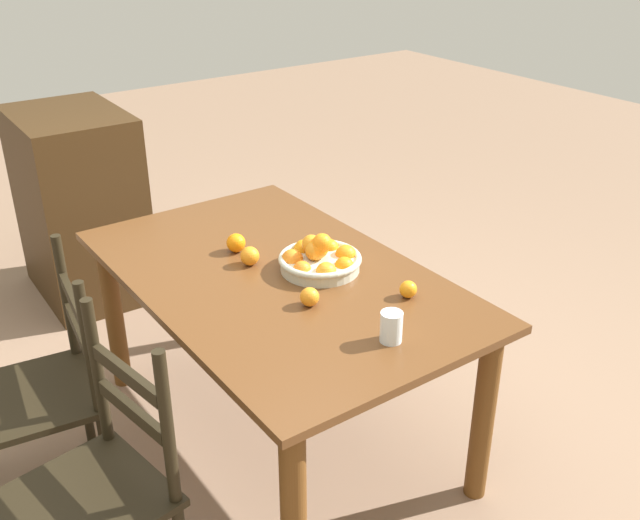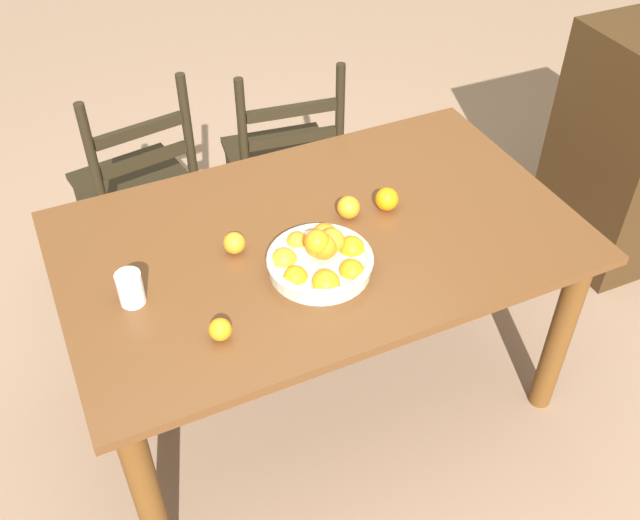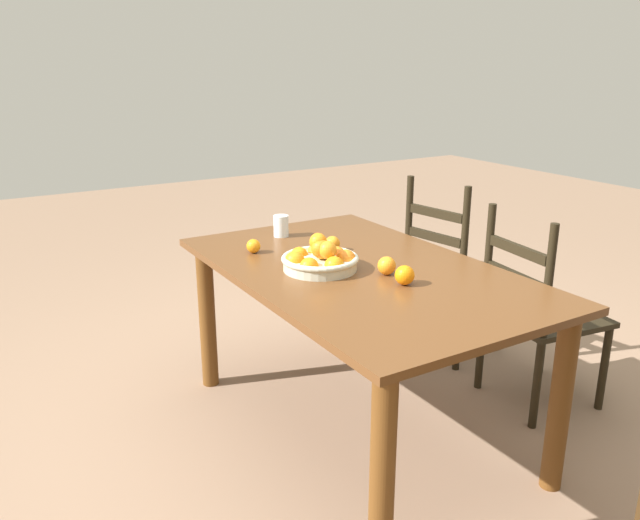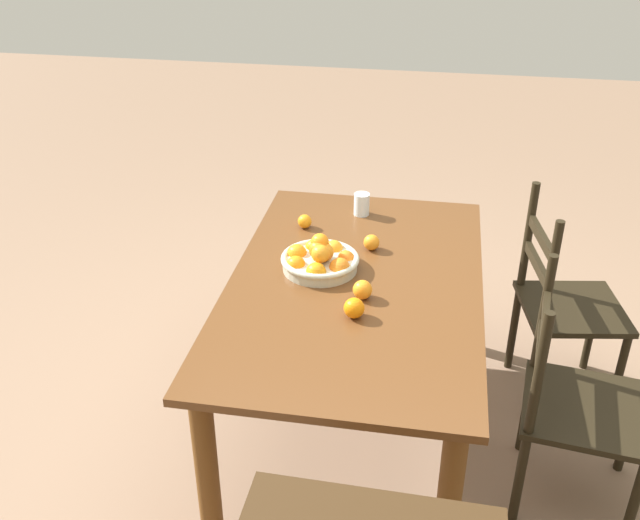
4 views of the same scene
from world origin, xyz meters
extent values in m
plane|color=#8A6C55|center=(0.00, 0.00, 0.00)|extent=(12.00, 12.00, 0.00)
cube|color=brown|center=(0.00, 0.00, 0.72)|extent=(1.58, 0.97, 0.03)
cylinder|color=brown|center=(-0.71, -0.40, 0.35)|extent=(0.08, 0.08, 0.71)
cylinder|color=brown|center=(0.71, -0.40, 0.35)|extent=(0.08, 0.08, 0.71)
cylinder|color=brown|center=(-0.71, 0.40, 0.35)|extent=(0.08, 0.08, 0.71)
cylinder|color=brown|center=(0.71, 0.40, 0.35)|extent=(0.08, 0.08, 0.71)
cube|color=black|center=(0.23, 0.88, 0.42)|extent=(0.50, 0.50, 0.03)
cylinder|color=black|center=(0.44, 1.05, 0.20)|extent=(0.04, 0.04, 0.41)
cylinder|color=black|center=(0.06, 1.10, 0.20)|extent=(0.04, 0.04, 0.41)
cylinder|color=black|center=(0.39, 0.66, 0.20)|extent=(0.04, 0.04, 0.41)
cylinder|color=black|center=(0.01, 0.71, 0.20)|extent=(0.04, 0.04, 0.41)
cylinder|color=black|center=(0.39, 0.66, 0.68)|extent=(0.04, 0.04, 0.49)
cylinder|color=black|center=(0.01, 0.71, 0.68)|extent=(0.04, 0.04, 0.49)
cube|color=black|center=(0.20, 0.69, 0.64)|extent=(0.35, 0.07, 0.04)
cube|color=black|center=(0.20, 0.69, 0.76)|extent=(0.35, 0.07, 0.04)
cube|color=black|center=(-0.40, 0.90, 0.46)|extent=(0.48, 0.48, 0.03)
cylinder|color=black|center=(-0.25, 1.11, 0.22)|extent=(0.04, 0.04, 0.44)
cylinder|color=black|center=(-0.61, 1.05, 0.22)|extent=(0.04, 0.04, 0.44)
cylinder|color=black|center=(-0.19, 0.75, 0.22)|extent=(0.04, 0.04, 0.44)
cylinder|color=black|center=(-0.55, 0.69, 0.22)|extent=(0.04, 0.04, 0.44)
cylinder|color=black|center=(-0.19, 0.75, 0.72)|extent=(0.04, 0.04, 0.50)
cylinder|color=black|center=(-0.55, 0.69, 0.72)|extent=(0.04, 0.04, 0.50)
cube|color=black|center=(-0.37, 0.72, 0.67)|extent=(0.33, 0.08, 0.04)
cube|color=black|center=(-0.37, 0.72, 0.80)|extent=(0.33, 0.08, 0.04)
cylinder|color=beige|center=(-0.07, -0.15, 0.76)|extent=(0.29, 0.29, 0.05)
torus|color=beige|center=(-0.07, -0.15, 0.78)|extent=(0.31, 0.31, 0.02)
sphere|color=orange|center=(0.04, -0.15, 0.78)|extent=(0.08, 0.08, 0.08)
sphere|color=orange|center=(-0.01, -0.06, 0.78)|extent=(0.08, 0.08, 0.08)
sphere|color=orange|center=(-0.10, -0.05, 0.78)|extent=(0.07, 0.07, 0.07)
sphere|color=orange|center=(-0.16, -0.11, 0.78)|extent=(0.08, 0.08, 0.08)
sphere|color=orange|center=(-0.16, -0.19, 0.78)|extent=(0.07, 0.07, 0.07)
sphere|color=orange|center=(-0.10, -0.25, 0.78)|extent=(0.08, 0.08, 0.08)
sphere|color=orange|center=(-0.01, -0.24, 0.78)|extent=(0.08, 0.08, 0.08)
sphere|color=orange|center=(-0.08, -0.15, 0.85)|extent=(0.07, 0.07, 0.07)
sphere|color=orange|center=(-0.06, -0.13, 0.82)|extent=(0.07, 0.07, 0.07)
sphere|color=orange|center=(-0.06, -0.15, 0.82)|extent=(0.08, 0.08, 0.08)
sphere|color=orange|center=(-0.07, -0.14, 0.83)|extent=(0.07, 0.07, 0.07)
sphere|color=orange|center=(-0.06, -0.15, 0.83)|extent=(0.08, 0.08, 0.08)
sphere|color=orange|center=(-0.03, -0.14, 0.83)|extent=(0.07, 0.07, 0.07)
sphere|color=orange|center=(0.25, 0.03, 0.78)|extent=(0.07, 0.07, 0.07)
sphere|color=orange|center=(-0.26, 0.03, 0.77)|extent=(0.07, 0.07, 0.07)
sphere|color=orange|center=(0.12, 0.04, 0.77)|extent=(0.07, 0.07, 0.07)
sphere|color=orange|center=(-0.41, -0.28, 0.77)|extent=(0.06, 0.06, 0.06)
cylinder|color=silver|center=(-0.59, -0.05, 0.79)|extent=(0.07, 0.07, 0.10)
camera|label=1|loc=(-2.03, 1.24, 1.98)|focal=40.78mm
camera|label=2|loc=(-0.72, -1.55, 2.15)|focal=40.53mm
camera|label=3|loc=(2.00, -1.40, 1.55)|focal=35.72mm
camera|label=4|loc=(2.38, 0.28, 2.17)|focal=40.64mm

